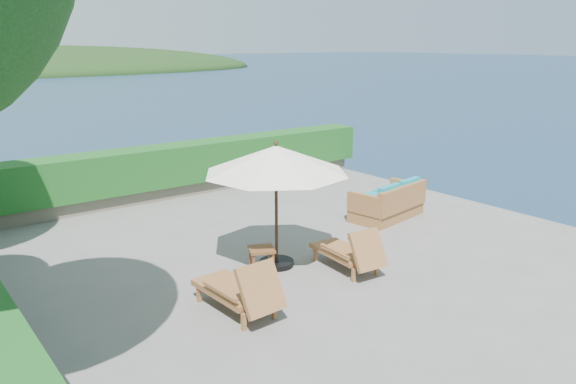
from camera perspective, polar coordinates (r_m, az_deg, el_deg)
ground at (r=10.52m, az=1.35°, el=-6.95°), size 12.00×12.00×0.00m
foundation at (r=11.19m, az=1.30°, el=-14.34°), size 12.00×12.00×3.00m
offshore_island at (r=151.01m, az=-25.83°, el=10.90°), size 126.00×57.60×12.60m
planter_wall_far at (r=15.03m, az=-12.08°, el=0.20°), size 12.00×0.60×0.36m
hedge_far at (r=14.88m, az=-12.22°, el=2.69°), size 12.40×0.90×1.00m
patio_umbrella at (r=9.71m, az=-1.22°, el=3.20°), size 2.98×2.98×2.30m
lounge_left at (r=8.46m, az=-4.83°, el=-9.85°), size 0.77×1.62×0.92m
lounge_right at (r=10.00m, az=6.34°, el=-6.02°), size 0.74×1.53×0.86m
side_table at (r=9.85m, az=-2.72°, el=-6.16°), size 0.57×0.57×0.46m
wicker_loveseat at (r=13.06m, az=10.20°, el=-1.17°), size 1.96×1.22×0.90m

